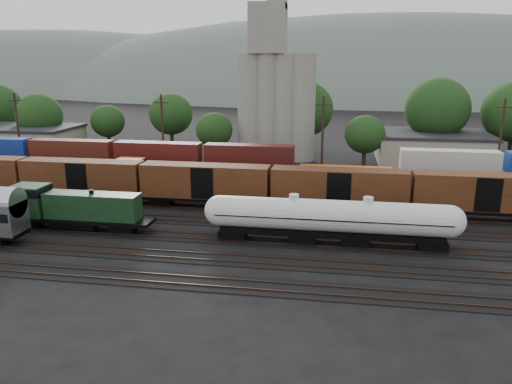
% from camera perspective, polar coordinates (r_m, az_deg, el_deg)
% --- Properties ---
extents(ground, '(600.00, 600.00, 0.00)m').
position_cam_1_polar(ground, '(54.47, -6.22, -3.33)').
color(ground, black).
extents(tracks, '(180.00, 33.20, 0.20)m').
position_cam_1_polar(tracks, '(54.46, -6.22, -3.29)').
color(tracks, black).
rests_on(tracks, ground).
extents(green_locomotive, '(16.17, 2.85, 4.28)m').
position_cam_1_polar(green_locomotive, '(54.24, -20.81, -1.61)').
color(green_locomotive, black).
rests_on(green_locomotive, ground).
extents(tank_car_a, '(17.23, 3.08, 4.52)m').
position_cam_1_polar(tank_car_a, '(47.15, 4.32, -2.77)').
color(tank_car_a, silver).
rests_on(tank_car_a, ground).
extents(tank_car_b, '(17.37, 3.11, 4.55)m').
position_cam_1_polar(tank_car_b, '(47.08, 12.59, -3.09)').
color(tank_car_b, silver).
rests_on(tank_car_b, ground).
extents(orange_locomotive, '(17.07, 2.85, 4.27)m').
position_cam_1_polar(orange_locomotive, '(65.42, -10.74, 1.80)').
color(orange_locomotive, black).
rests_on(orange_locomotive, ground).
extents(boxcar_string, '(138.20, 2.90, 4.20)m').
position_cam_1_polar(boxcar_string, '(64.20, -19.21, 1.60)').
color(boxcar_string, black).
rests_on(boxcar_string, ground).
extents(container_wall, '(160.24, 2.60, 5.80)m').
position_cam_1_polar(container_wall, '(72.68, -15.02, 3.22)').
color(container_wall, black).
rests_on(container_wall, ground).
extents(grain_silo, '(13.40, 5.00, 29.00)m').
position_cam_1_polar(grain_silo, '(86.67, 2.19, 11.09)').
color(grain_silo, gray).
rests_on(grain_silo, ground).
extents(industrial_sheds, '(119.38, 17.26, 5.10)m').
position_cam_1_polar(industrial_sheds, '(86.58, 4.27, 5.26)').
color(industrial_sheds, '#9E937F').
rests_on(industrial_sheds, ground).
extents(tree_band, '(163.04, 18.96, 14.03)m').
position_cam_1_polar(tree_band, '(92.11, 0.30, 8.89)').
color(tree_band, black).
rests_on(tree_band, ground).
extents(utility_poles, '(122.20, 0.36, 12.00)m').
position_cam_1_polar(utility_poles, '(73.96, -1.78, 6.52)').
color(utility_poles, black).
rests_on(utility_poles, ground).
extents(distant_hills, '(860.00, 286.00, 130.00)m').
position_cam_1_polar(distant_hills, '(312.20, 11.23, 7.67)').
color(distant_hills, '#59665B').
rests_on(distant_hills, ground).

